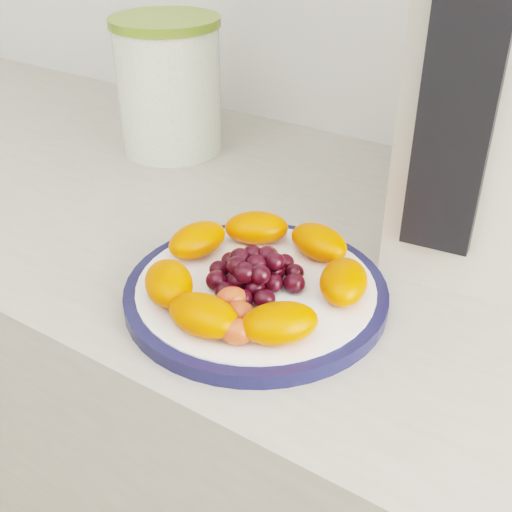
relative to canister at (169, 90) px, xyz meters
The scene contains 8 objects.
counter 0.59m from the canister, 27.74° to the right, with size 3.50×0.60×0.90m, color #A79F90.
cabinet_face 0.62m from the canister, 27.74° to the right, with size 3.48×0.58×0.84m, color brown.
plate_rim 0.42m from the canister, 38.77° to the right, with size 0.26×0.26×0.01m, color #121439.
plate_face 0.42m from the canister, 38.77° to the right, with size 0.24×0.24×0.02m, color white.
canister is the anchor object (origin of this frame).
canister_lid 0.09m from the canister, ahead, with size 0.15×0.15×0.01m, color olive.
appliance_panel 0.49m from the canister, 17.88° to the right, with size 0.06×0.02×0.28m, color black.
fruit_plate 0.42m from the canister, 39.36° to the right, with size 0.22×0.22×0.03m.
Camera 1 is at (0.39, 0.62, 1.27)m, focal length 45.00 mm.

